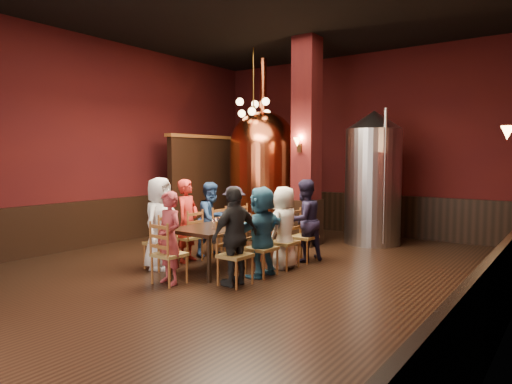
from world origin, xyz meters
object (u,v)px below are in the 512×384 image
Objects in this scene: rose_vase at (260,206)px; steel_vessel at (373,178)px; person_0 at (159,223)px; copper_kettle at (263,172)px; person_1 at (188,221)px; dining_table at (234,227)px; person_2 at (212,219)px.

steel_vessel is at bearing 59.60° from rose_vase.
person_0 is at bearing -116.01° from steel_vessel.
person_0 is at bearing -110.26° from rose_vase.
person_0 is 0.37× the size of copper_kettle.
rose_vase is at bearing -41.41° from person_1.
person_0 reaches higher than person_1.
person_0 is at bearing -130.36° from dining_table.
person_2 is (0.02, 0.66, -0.04)m from person_1.
person_0 is at bearing 165.64° from person_1.
person_0 is 3.94m from copper_kettle.
copper_kettle is 1.46× the size of steel_vessel.
dining_table is 1.59× the size of person_1.
copper_kettle is 13.55× the size of rose_vase.
person_0 is 1.10× the size of person_2.
rose_vase is at bearing -37.82° from person_0.
person_1 is at bearing -158.78° from dining_table.
rose_vase reaches higher than dining_table.
person_1 is 0.66m from person_2.
steel_vessel is (2.09, 3.03, 0.75)m from person_2.
person_1 is at bearing -81.07° from copper_kettle.
copper_kettle is (-0.51, 2.50, 0.85)m from person_2.
person_2 is at bearing -19.06° from person_0.
rose_vase is (-0.14, 1.00, 0.27)m from dining_table.
dining_table is at bearing -81.81° from rose_vase.
copper_kettle reaches higher than dining_table.
person_2 is at bearing -14.36° from person_1.
steel_vessel is 2.81m from rose_vase.
person_0 reaches higher than rose_vase.
person_1 is (0.02, 0.67, -0.03)m from person_0.
person_2 is 0.49× the size of steel_vessel.
steel_vessel is at bearing 71.20° from dining_table.
copper_kettle is at bearing 116.90° from dining_table.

